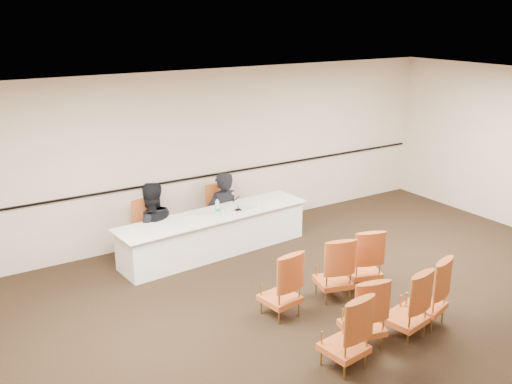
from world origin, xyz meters
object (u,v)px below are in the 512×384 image
microphone (238,202)px  coffee_cup (258,205)px  aud_chair_back_right (426,290)px  aud_chair_extra (406,303)px  panelist_second_chair (151,229)px  aud_chair_back_mid (363,311)px  aud_chair_front_right (363,258)px  aud_chair_front_left (280,283)px  panelist_main_chair (223,212)px  water_bottle (217,206)px  panel_table (215,233)px  aud_chair_front_mid (333,267)px  drinking_glass (223,212)px  panelist_second (152,233)px  panelist_main (223,219)px  aud_chair_back_left (345,331)px

microphone → coffee_cup: microphone is taller
aud_chair_back_right → aud_chair_extra: bearing=174.1°
panelist_second_chair → aud_chair_extra: bearing=-71.8°
aud_chair_back_mid → panelist_second_chair: bearing=118.8°
aud_chair_front_right → aud_chair_back_right: bearing=-71.6°
aud_chair_front_left → aud_chair_back_right: bearing=-45.5°
panelist_main_chair → water_bottle: size_ratio=3.85×
microphone → aud_chair_back_right: microphone is taller
panel_table → aud_chair_front_mid: 2.43m
coffee_cup → aud_chair_front_left: 2.48m
drinking_glass → aud_chair_back_mid: aud_chair_back_mid is taller
aud_chair_front_right → aud_chair_back_right: (-0.01, -1.21, 0.00)m
panelist_second_chair → aud_chair_front_left: bearing=-80.5°
aud_chair_front_left → drinking_glass: bearing=73.2°
microphone → panel_table: bearing=174.5°
microphone → drinking_glass: (-0.33, -0.07, -0.10)m
water_bottle → panelist_second: bearing=156.7°
panelist_main → aud_chair_back_mid: bearing=81.9°
panelist_main → aud_chair_back_right: panelist_main is taller
drinking_glass → aud_chair_front_mid: 2.30m
panelist_main_chair → panelist_second_chair: same height
panel_table → aud_chair_front_right: size_ratio=3.63×
panelist_second_chair → aud_chair_extra: (1.70, -4.08, 0.00)m
coffee_cup → aud_chair_front_mid: size_ratio=0.12×
panelist_main → panelist_second_chair: size_ratio=1.88×
aud_chair_front_mid → aud_chair_back_mid: 1.26m
aud_chair_front_right → aud_chair_back_left: bearing=-119.5°
panelist_second_chair → aud_chair_front_mid: (1.62, -2.79, 0.00)m
panelist_main → drinking_glass: 0.88m
water_bottle → aud_chair_extra: (0.68, -3.64, -0.34)m
aud_chair_front_left → panel_table: bearing=76.1°
drinking_glass → aud_chair_back_mid: 3.38m
panelist_main_chair → water_bottle: (-0.41, -0.55, 0.34)m
panelist_main → aud_chair_back_right: size_ratio=1.88×
panel_table → coffee_cup: bearing=-12.7°
panelist_main_chair → aud_chair_front_left: (-0.74, -2.91, 0.00)m
microphone → panelist_second: bearing=161.1°
panelist_second → panelist_second_chair: (0.00, 0.00, 0.08)m
panelist_main_chair → aud_chair_back_left: 4.35m
panel_table → aud_chair_extra: bearing=-82.9°
panelist_main_chair → water_bottle: 0.77m
panelist_main_chair → panel_table: bearing=-134.2°
water_bottle → aud_chair_back_mid: 3.52m
panelist_second → water_bottle: size_ratio=7.16×
panelist_second → aud_chair_front_mid: size_ratio=1.86×
panelist_main_chair → microphone: (-0.04, -0.61, 0.36)m
panelist_main_chair → microphone: 0.71m
panelist_main_chair → aud_chair_extra: 4.20m
panelist_second → aud_chair_back_mid: bearing=112.9°
aud_chair_back_left → aud_chair_back_mid: bearing=18.0°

